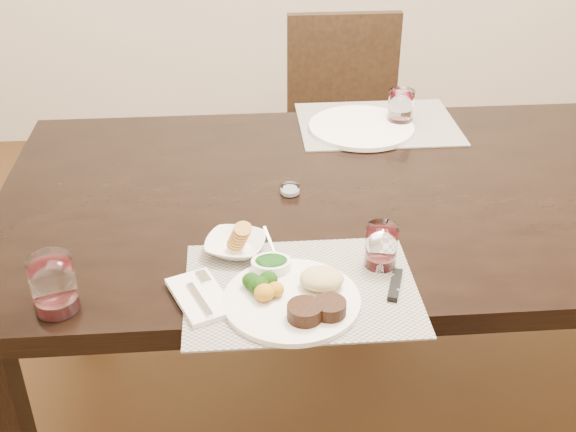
{
  "coord_description": "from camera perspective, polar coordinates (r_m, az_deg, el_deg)",
  "views": [
    {
      "loc": [
        -0.41,
        -1.54,
        1.62
      ],
      "look_at": [
        -0.31,
        -0.23,
        0.82
      ],
      "focal_mm": 45.0,
      "sensor_mm": 36.0,
      "label": 1
    }
  ],
  "objects": [
    {
      "name": "far_plate",
      "position": [
        2.11,
        5.81,
        6.98
      ],
      "size": [
        0.3,
        0.3,
        0.01
      ],
      "primitive_type": "cylinder",
      "color": "white",
      "rests_on": "placemat_far"
    },
    {
      "name": "ground_plane",
      "position": [
        2.27,
        7.57,
        -14.58
      ],
      "size": [
        4.5,
        4.5,
        0.0
      ],
      "primitive_type": "plane",
      "color": "#442716",
      "rests_on": "ground"
    },
    {
      "name": "dinner_plate",
      "position": [
        1.39,
        0.82,
        -6.42
      ],
      "size": [
        0.27,
        0.27,
        0.05
      ],
      "rotation": [
        0.0,
        0.0,
        0.12
      ],
      "color": "white",
      "rests_on": "placemat_near"
    },
    {
      "name": "wine_glass_far",
      "position": [
        2.14,
        8.89,
        8.33
      ],
      "size": [
        0.07,
        0.07,
        0.1
      ],
      "rotation": [
        0.0,
        0.0,
        0.24
      ],
      "color": "silver",
      "rests_on": "placemat_far"
    },
    {
      "name": "napkin_fork",
      "position": [
        1.42,
        -6.95,
        -6.32
      ],
      "size": [
        0.14,
        0.18,
        0.02
      ],
      "rotation": [
        0.0,
        0.0,
        0.39
      ],
      "color": "white",
      "rests_on": "placemat_near"
    },
    {
      "name": "salt_cellar",
      "position": [
        1.76,
        0.17,
        2.04
      ],
      "size": [
        0.05,
        0.05,
        0.02
      ],
      "rotation": [
        0.0,
        0.0,
        0.2
      ],
      "color": "silver",
      "rests_on": "dining_table"
    },
    {
      "name": "cracker_bowl",
      "position": [
        1.54,
        -4.17,
        -2.3
      ],
      "size": [
        0.15,
        0.15,
        0.06
      ],
      "rotation": [
        0.0,
        0.0,
        -0.28
      ],
      "color": "white",
      "rests_on": "placemat_near"
    },
    {
      "name": "steak_knife",
      "position": [
        1.47,
        8.24,
        -4.81
      ],
      "size": [
        0.06,
        0.23,
        0.01
      ],
      "rotation": [
        0.0,
        0.0,
        -0.32
      ],
      "color": "silver",
      "rests_on": "placemat_near"
    },
    {
      "name": "chair_far",
      "position": [
        2.75,
        4.53,
        7.1
      ],
      "size": [
        0.42,
        0.42,
        0.9
      ],
      "color": "black",
      "rests_on": "ground"
    },
    {
      "name": "placemat_near",
      "position": [
        1.44,
        1.05,
        -5.77
      ],
      "size": [
        0.46,
        0.34,
        0.0
      ],
      "primitive_type": "cube",
      "color": "gray",
      "rests_on": "dining_table"
    },
    {
      "name": "wine_glass_near",
      "position": [
        1.49,
        7.37,
        -2.53
      ],
      "size": [
        0.07,
        0.07,
        0.09
      ],
      "rotation": [
        0.0,
        0.0,
        -0.32
      ],
      "color": "silver",
      "rests_on": "placemat_near"
    },
    {
      "name": "wine_glass_side",
      "position": [
        1.43,
        -18.0,
        -5.4
      ],
      "size": [
        0.08,
        0.08,
        0.12
      ],
      "rotation": [
        0.0,
        0.0,
        -0.27
      ],
      "color": "silver",
      "rests_on": "dining_table"
    },
    {
      "name": "placemat_far",
      "position": [
        2.16,
        7.08,
        7.25
      ],
      "size": [
        0.46,
        0.34,
        0.0
      ],
      "primitive_type": "cube",
      "color": "gray",
      "rests_on": "dining_table"
    },
    {
      "name": "dining_table",
      "position": [
        1.86,
        8.97,
        -0.0
      ],
      "size": [
        2.0,
        1.0,
        0.75
      ],
      "color": "black",
      "rests_on": "ground"
    },
    {
      "name": "sauce_ramekin",
      "position": [
        1.47,
        -1.33,
        -3.97
      ],
      "size": [
        0.08,
        0.12,
        0.07
      ],
      "rotation": [
        0.0,
        0.0,
        0.37
      ],
      "color": "white",
      "rests_on": "placemat_near"
    }
  ]
}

